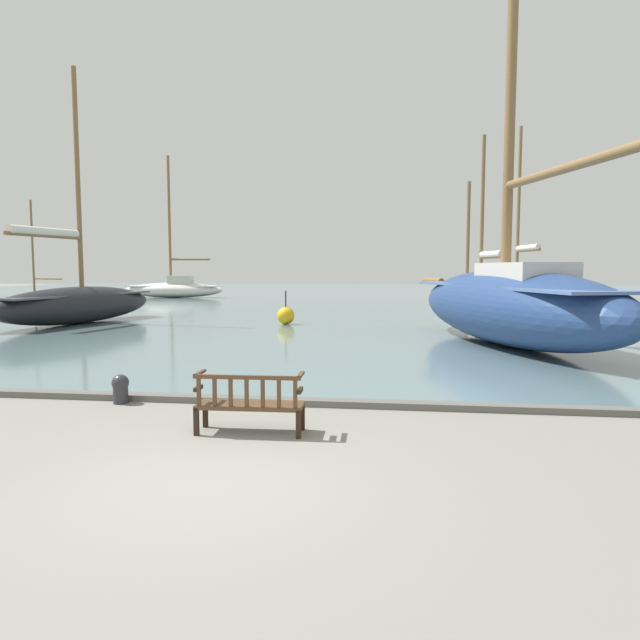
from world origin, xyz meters
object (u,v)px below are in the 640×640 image
sailboat_mid_port (481,298)px  sailboat_centre_channel (174,288)px  sailboat_outer_port (36,300)px  mooring_bollard (120,388)px  channel_buoy (286,316)px  sailboat_far_port (78,302)px  sailboat_mid_starboard (517,286)px  park_bench (250,403)px  sailboat_far_starboard (510,300)px

sailboat_mid_port → sailboat_centre_channel: bearing=149.1°
sailboat_mid_port → sailboat_outer_port: 26.56m
mooring_bollard → channel_buoy: (0.35, 14.25, 0.17)m
sailboat_centre_channel → sailboat_far_port: sailboat_centre_channel is taller
sailboat_far_port → mooring_bollard: bearing=-57.1°
sailboat_centre_channel → mooring_bollard: size_ratio=21.50×
sailboat_mid_starboard → channel_buoy: size_ratio=8.97×
sailboat_outer_port → sailboat_centre_channel: bearing=74.1°
sailboat_centre_channel → sailboat_outer_port: sailboat_centre_channel is taller
channel_buoy → sailboat_mid_port: bearing=39.6°
park_bench → sailboat_outer_port: (-19.75, 24.25, 0.08)m
sailboat_outer_port → mooring_bollard: (16.90, -22.68, -0.26)m
sailboat_centre_channel → sailboat_far_port: size_ratio=1.05×
park_bench → sailboat_mid_starboard: size_ratio=0.12×
sailboat_far_starboard → sailboat_outer_port: 29.04m
sailboat_mid_port → sailboat_mid_starboard: 14.14m
sailboat_centre_channel → sailboat_far_starboard: bearing=-50.9°
sailboat_far_starboard → mooring_bollard: bearing=-134.3°
park_bench → sailboat_centre_channel: sailboat_centre_channel is taller
sailboat_far_starboard → sailboat_outer_port: (-25.48, 13.90, -0.93)m
sailboat_far_port → sailboat_far_starboard: bearing=-15.4°
sailboat_far_starboard → channel_buoy: 9.93m
mooring_bollard → channel_buoy: bearing=88.6°
sailboat_mid_starboard → mooring_bollard: size_ratio=24.17×
sailboat_mid_port → sailboat_far_starboard: bearing=-94.7°
sailboat_far_starboard → sailboat_far_port: 18.00m
sailboat_outer_port → sailboat_mid_starboard: bearing=22.1°
park_bench → sailboat_mid_starboard: 38.60m
sailboat_mid_starboard → sailboat_outer_port: 33.61m
sailboat_mid_port → channel_buoy: (-9.30, -7.69, -0.44)m
sailboat_far_starboard → sailboat_mid_starboard: size_ratio=1.35×
sailboat_far_port → channel_buoy: 9.16m
sailboat_mid_starboard → mooring_bollard: (-14.24, -35.30, -0.83)m
sailboat_mid_port → mooring_bollard: bearing=-113.7°
sailboat_mid_port → mooring_bollard: sailboat_mid_port is taller
sailboat_centre_channel → mooring_bollard: (13.22, -35.59, -0.60)m
sailboat_far_port → mooring_bollard: size_ratio=20.43×
sailboat_centre_channel → channel_buoy: sailboat_centre_channel is taller
sailboat_centre_channel → channel_buoy: bearing=-57.6°
sailboat_far_starboard → sailboat_far_port: (-17.35, 4.77, -0.47)m
sailboat_far_starboard → channel_buoy: sailboat_far_starboard is taller
sailboat_far_starboard → sailboat_mid_port: (1.07, 13.15, -0.58)m
sailboat_far_starboard → sailboat_mid_port: sailboat_far_starboard is taller
sailboat_mid_starboard → channel_buoy: (-13.90, -21.06, -0.67)m
park_bench → sailboat_far_starboard: 11.88m
sailboat_mid_starboard → park_bench: bearing=-107.2°
park_bench → channel_buoy: bearing=99.0°
sailboat_outer_port → sailboat_far_port: bearing=-48.3°
sailboat_mid_port → channel_buoy: 12.07m
sailboat_centre_channel → sailboat_mid_port: (22.87, -13.66, 0.01)m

